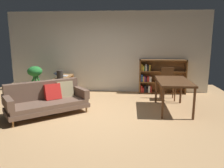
# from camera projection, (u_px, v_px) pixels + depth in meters

# --- Properties ---
(ground_plane) EXTENTS (8.16, 8.16, 0.00)m
(ground_plane) POSITION_uv_depth(u_px,v_px,m) (96.00, 117.00, 5.11)
(ground_plane) COLOR tan
(back_wall_panel) EXTENTS (6.80, 0.10, 2.70)m
(back_wall_panel) POSITION_uv_depth(u_px,v_px,m) (107.00, 52.00, 7.48)
(back_wall_panel) COLOR silver
(back_wall_panel) RESTS_ON ground_plane
(fabric_couch) EXTENTS (1.95, 1.80, 0.78)m
(fabric_couch) POSITION_uv_depth(u_px,v_px,m) (47.00, 99.00, 5.30)
(fabric_couch) COLOR olive
(fabric_couch) RESTS_ON ground_plane
(media_console) EXTENTS (0.37, 1.23, 0.63)m
(media_console) POSITION_uv_depth(u_px,v_px,m) (64.00, 86.00, 6.99)
(media_console) COLOR olive
(media_console) RESTS_ON ground_plane
(open_laptop) EXTENTS (0.44, 0.35, 0.11)m
(open_laptop) POSITION_uv_depth(u_px,v_px,m) (62.00, 75.00, 7.03)
(open_laptop) COLOR silver
(open_laptop) RESTS_ON media_console
(desk_speaker) EXTENTS (0.20, 0.20, 0.24)m
(desk_speaker) POSITION_uv_depth(u_px,v_px,m) (60.00, 74.00, 6.60)
(desk_speaker) COLOR #2D2823
(desk_speaker) RESTS_ON media_console
(potted_floor_plant) EXTENTS (0.48, 0.49, 0.94)m
(potted_floor_plant) POSITION_uv_depth(u_px,v_px,m) (35.00, 77.00, 7.10)
(potted_floor_plant) COLOR #9E9389
(potted_floor_plant) RESTS_ON ground_plane
(dining_table) EXTENTS (0.79, 1.42, 0.78)m
(dining_table) POSITION_uv_depth(u_px,v_px,m) (174.00, 83.00, 5.50)
(dining_table) COLOR #56351E
(dining_table) RESTS_ON ground_plane
(dining_chair_near) EXTENTS (0.43, 0.40, 0.95)m
(dining_chair_near) POSITION_uv_depth(u_px,v_px,m) (168.00, 82.00, 6.59)
(dining_chair_near) COLOR brown
(dining_chair_near) RESTS_ON ground_plane
(bookshelf) EXTENTS (1.53, 0.29, 1.13)m
(bookshelf) POSITION_uv_depth(u_px,v_px,m) (159.00, 77.00, 7.34)
(bookshelf) COLOR brown
(bookshelf) RESTS_ON ground_plane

